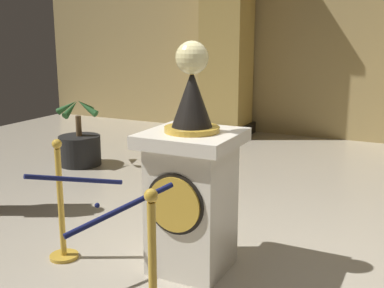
# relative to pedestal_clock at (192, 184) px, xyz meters

# --- Properties ---
(ground_plane) EXTENTS (12.93, 12.93, 0.00)m
(ground_plane) POSITION_rel_pedestal_clock_xyz_m (0.33, 0.03, -0.71)
(ground_plane) COLOR #B2A893
(back_wall) EXTENTS (12.93, 0.16, 4.12)m
(back_wall) POSITION_rel_pedestal_clock_xyz_m (0.33, 5.53, 1.35)
(back_wall) COLOR tan
(back_wall) RESTS_ON ground_plane
(pedestal_clock) EXTENTS (0.71, 0.71, 1.81)m
(pedestal_clock) POSITION_rel_pedestal_clock_xyz_m (0.00, 0.00, 0.00)
(pedestal_clock) COLOR silver
(pedestal_clock) RESTS_ON ground_plane
(stanchion_near) EXTENTS (0.24, 0.24, 1.03)m
(stanchion_near) POSITION_rel_pedestal_clock_xyz_m (-1.05, -0.33, -0.35)
(stanchion_near) COLOR gold
(stanchion_near) RESTS_ON ground_plane
(velvet_rope) EXTENTS (1.05, 1.04, 0.22)m
(velvet_rope) POSITION_rel_pedestal_clock_xyz_m (-0.39, -0.69, 0.08)
(velvet_rope) COLOR #141947
(column_left) EXTENTS (0.92, 0.92, 3.96)m
(column_left) POSITION_rel_pedestal_clock_xyz_m (-1.74, 4.96, 1.26)
(column_left) COLOR black
(column_left) RESTS_ON ground_plane
(potted_palm_left) EXTENTS (0.66, 0.66, 0.97)m
(potted_palm_left) POSITION_rel_pedestal_clock_xyz_m (-2.81, 2.08, -0.44)
(potted_palm_left) COLOR black
(potted_palm_left) RESTS_ON ground_plane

